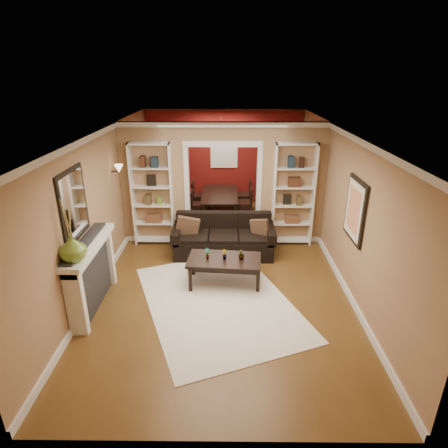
{
  "coord_description": "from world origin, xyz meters",
  "views": [
    {
      "loc": [
        0.1,
        -6.82,
        3.68
      ],
      "look_at": [
        0.04,
        -0.8,
        1.21
      ],
      "focal_mm": 30.0,
      "sensor_mm": 36.0,
      "label": 1
    }
  ],
  "objects_px": {
    "coffee_table": "(224,271)",
    "bookshelf_right": "(293,195)",
    "sofa": "(224,236)",
    "bookshelf_left": "(153,195)",
    "dining_table": "(221,204)",
    "fireplace": "(93,275)"
  },
  "relations": [
    {
      "from": "coffee_table",
      "to": "bookshelf_right",
      "type": "bearing_deg",
      "value": 54.76
    },
    {
      "from": "sofa",
      "to": "bookshelf_left",
      "type": "relative_size",
      "value": 0.94
    },
    {
      "from": "dining_table",
      "to": "coffee_table",
      "type": "bearing_deg",
      "value": -178.13
    },
    {
      "from": "coffee_table",
      "to": "dining_table",
      "type": "bearing_deg",
      "value": 96.79
    },
    {
      "from": "bookshelf_right",
      "to": "fireplace",
      "type": "distance_m",
      "value": 4.47
    },
    {
      "from": "coffee_table",
      "to": "fireplace",
      "type": "bearing_deg",
      "value": -155.74
    },
    {
      "from": "sofa",
      "to": "dining_table",
      "type": "distance_m",
      "value": 2.39
    },
    {
      "from": "bookshelf_right",
      "to": "dining_table",
      "type": "distance_m",
      "value": 2.57
    },
    {
      "from": "sofa",
      "to": "coffee_table",
      "type": "distance_m",
      "value": 1.21
    },
    {
      "from": "bookshelf_right",
      "to": "dining_table",
      "type": "height_order",
      "value": "bookshelf_right"
    },
    {
      "from": "sofa",
      "to": "dining_table",
      "type": "height_order",
      "value": "sofa"
    },
    {
      "from": "bookshelf_right",
      "to": "sofa",
      "type": "bearing_deg",
      "value": -159.19
    },
    {
      "from": "sofa",
      "to": "bookshelf_right",
      "type": "distance_m",
      "value": 1.79
    },
    {
      "from": "coffee_table",
      "to": "dining_table",
      "type": "xyz_separation_m",
      "value": [
        -0.12,
        3.59,
        0.05
      ]
    },
    {
      "from": "coffee_table",
      "to": "dining_table",
      "type": "relative_size",
      "value": 0.77
    },
    {
      "from": "bookshelf_right",
      "to": "bookshelf_left",
      "type": "bearing_deg",
      "value": 180.0
    },
    {
      "from": "fireplace",
      "to": "dining_table",
      "type": "xyz_separation_m",
      "value": [
        2.02,
        4.34,
        -0.28
      ]
    },
    {
      "from": "sofa",
      "to": "bookshelf_right",
      "type": "height_order",
      "value": "bookshelf_right"
    },
    {
      "from": "coffee_table",
      "to": "fireplace",
      "type": "distance_m",
      "value": 2.29
    },
    {
      "from": "sofa",
      "to": "bookshelf_left",
      "type": "distance_m",
      "value": 1.83
    },
    {
      "from": "bookshelf_left",
      "to": "fireplace",
      "type": "distance_m",
      "value": 2.65
    },
    {
      "from": "fireplace",
      "to": "bookshelf_left",
      "type": "bearing_deg",
      "value": 77.95
    }
  ]
}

